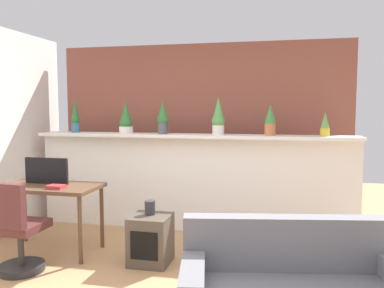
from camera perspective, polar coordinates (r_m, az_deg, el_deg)
The scene contains 15 objects.
divider_wall at distance 5.23m, azimuth -0.10°, elevation -5.70°, with size 4.15×0.16×1.22m, color white.
plant_shelf at distance 5.11m, azimuth -0.20°, elevation 1.18°, with size 4.15×0.38×0.04m, color white.
brick_wall_behind at distance 5.74m, azimuth 1.25°, elevation 1.69°, with size 4.15×0.10×2.50m, color brown.
potted_plant_0 at distance 5.70m, azimuth -16.33°, elevation 3.69°, with size 0.12×0.12×0.46m.
potted_plant_1 at distance 5.40m, azimuth -9.43°, elevation 3.42°, with size 0.18×0.18×0.42m.
potted_plant_2 at distance 5.19m, azimuth -4.21°, elevation 3.72°, with size 0.15×0.15×0.42m.
potted_plant_3 at distance 5.00m, azimuth 3.78°, elevation 3.84°, with size 0.16×0.16×0.48m.
potted_plant_4 at distance 4.96m, azimuth 11.11°, elevation 3.46°, with size 0.14×0.14×0.38m.
potted_plant_5 at distance 4.98m, azimuth 18.47°, elevation 2.65°, with size 0.11×0.11×0.29m.
desk at distance 4.71m, azimuth -19.70°, elevation -6.58°, with size 1.10×0.60×0.75m.
tv_monitor at distance 4.78m, azimuth -20.07°, elevation -3.60°, with size 0.52×0.04×0.29m, color black.
office_chair at distance 4.28m, azimuth -23.85°, elevation -11.72°, with size 0.46×0.47×0.91m.
side_cube_shelf at distance 4.24m, azimuth -5.96°, elevation -13.43°, with size 0.40×0.41×0.50m.
vase_on_shelf at distance 4.20m, azimuth -6.02°, elevation -9.03°, with size 0.11×0.11×0.14m, color #2D2D33.
book_on_desk at distance 4.48m, azimuth -18.87°, elevation -5.81°, with size 0.17×0.13×0.04m, color #B22D33.
Camera 1 is at (1.16, -3.01, 1.60)m, focal length 37.33 mm.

